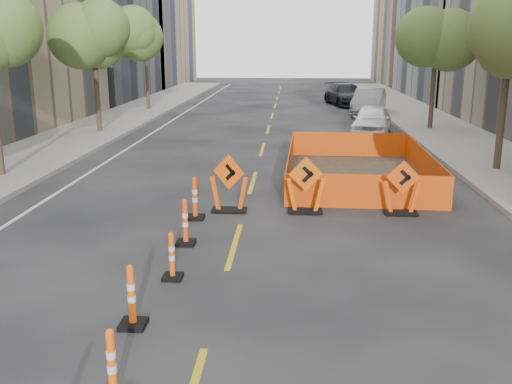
# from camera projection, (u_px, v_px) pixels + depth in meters

# --- Properties ---
(ground_plane) EXTENTS (140.00, 140.00, 0.00)m
(ground_plane) POSITION_uv_depth(u_px,v_px,m) (209.00, 333.00, 8.85)
(ground_plane) COLOR black
(sidewalk_left) EXTENTS (4.00, 90.00, 0.15)m
(sidewalk_left) POSITION_uv_depth(u_px,v_px,m) (13.00, 164.00, 20.97)
(sidewalk_left) COLOR gray
(sidewalk_left) RESTS_ON ground
(bld_left_d) EXTENTS (12.00, 16.00, 14.00)m
(bld_left_d) POSITION_uv_depth(u_px,v_px,m) (67.00, 11.00, 46.00)
(bld_left_d) COLOR #4C4C51
(bld_left_d) RESTS_ON ground
(bld_right_e) EXTENTS (12.00, 14.00, 16.00)m
(bld_right_e) POSITION_uv_depth(u_px,v_px,m) (437.00, 10.00, 62.43)
(bld_right_e) COLOR tan
(bld_right_e) RESTS_ON ground
(tree_l_c) EXTENTS (2.80, 2.80, 5.95)m
(tree_l_c) POSITION_uv_depth(u_px,v_px,m) (94.00, 41.00, 27.55)
(tree_l_c) COLOR #382B1E
(tree_l_c) RESTS_ON ground
(tree_l_d) EXTENTS (2.80, 2.80, 5.95)m
(tree_l_d) POSITION_uv_depth(u_px,v_px,m) (145.00, 42.00, 37.21)
(tree_l_d) COLOR #382B1E
(tree_l_d) RESTS_ON ground
(tree_r_b) EXTENTS (2.80, 2.80, 5.95)m
(tree_r_b) POSITION_uv_depth(u_px,v_px,m) (510.00, 39.00, 18.80)
(tree_r_b) COLOR #382B1E
(tree_r_b) RESTS_ON ground
(tree_r_c) EXTENTS (2.80, 2.80, 5.95)m
(tree_r_c) POSITION_uv_depth(u_px,v_px,m) (436.00, 41.00, 28.46)
(tree_r_c) COLOR #382B1E
(tree_r_c) RESTS_ON ground
(channelizer_2) EXTENTS (0.39, 0.39, 0.99)m
(channelizer_2) POSITION_uv_depth(u_px,v_px,m) (112.00, 365.00, 7.05)
(channelizer_2) COLOR #FF610A
(channelizer_2) RESTS_ON ground
(channelizer_3) EXTENTS (0.41, 0.41, 1.05)m
(channelizer_3) POSITION_uv_depth(u_px,v_px,m) (131.00, 296.00, 8.91)
(channelizer_3) COLOR #FF580A
(channelizer_3) RESTS_ON ground
(channelizer_4) EXTENTS (0.37, 0.37, 0.94)m
(channelizer_4) POSITION_uv_depth(u_px,v_px,m) (172.00, 256.00, 10.77)
(channelizer_4) COLOR #EB5A09
(channelizer_4) RESTS_ON ground
(channelizer_5) EXTENTS (0.41, 0.41, 1.05)m
(channelizer_5) POSITION_uv_depth(u_px,v_px,m) (185.00, 222.00, 12.62)
(channelizer_5) COLOR #FF440A
(channelizer_5) RESTS_ON ground
(channelizer_6) EXTENTS (0.44, 0.44, 1.12)m
(channelizer_6) POSITION_uv_depth(u_px,v_px,m) (195.00, 198.00, 14.48)
(channelizer_6) COLOR #E74409
(channelizer_6) RESTS_ON ground
(chevron_sign_left) EXTENTS (1.20, 1.00, 1.56)m
(chevron_sign_left) POSITION_uv_depth(u_px,v_px,m) (229.00, 183.00, 15.08)
(chevron_sign_left) COLOR #FE520A
(chevron_sign_left) RESTS_ON ground
(chevron_sign_center) EXTENTS (1.12, 0.80, 1.52)m
(chevron_sign_center) POSITION_uv_depth(u_px,v_px,m) (306.00, 185.00, 14.97)
(chevron_sign_center) COLOR #DA5909
(chevron_sign_center) RESTS_ON ground
(chevron_sign_right) EXTENTS (1.01, 0.66, 1.45)m
(chevron_sign_right) POSITION_uv_depth(u_px,v_px,m) (402.00, 188.00, 14.84)
(chevron_sign_right) COLOR #D54508
(chevron_sign_right) RESTS_ON ground
(safety_fence) EXTENTS (4.69, 7.73, 0.95)m
(safety_fence) POSITION_uv_depth(u_px,v_px,m) (356.00, 163.00, 19.10)
(safety_fence) COLOR #FF460D
(safety_fence) RESTS_ON ground
(parked_car_near) EXTENTS (2.63, 4.63, 1.48)m
(parked_car_near) POSITION_uv_depth(u_px,v_px,m) (372.00, 121.00, 27.83)
(parked_car_near) COLOR white
(parked_car_near) RESTS_ON ground
(parked_car_mid) EXTENTS (2.86, 5.27, 1.65)m
(parked_car_mid) POSITION_uv_depth(u_px,v_px,m) (369.00, 102.00, 36.06)
(parked_car_mid) COLOR gray
(parked_car_mid) RESTS_ON ground
(parked_car_far) EXTENTS (3.31, 5.78, 1.58)m
(parked_car_far) POSITION_uv_depth(u_px,v_px,m) (346.00, 95.00, 41.74)
(parked_car_far) COLOR black
(parked_car_far) RESTS_ON ground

